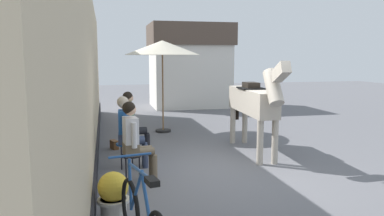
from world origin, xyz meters
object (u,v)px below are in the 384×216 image
object	(u,v)px
seated_visitor_middle	(128,128)
saddled_horse_center	(254,102)
seated_visitor_near	(135,137)
seated_visitor_far	(132,120)
cafe_parasol	(162,48)
flower_planter_near	(113,195)
satchel_bag	(114,145)

from	to	relation	value
seated_visitor_middle	saddled_horse_center	size ratio (longest dim) A/B	0.46
seated_visitor_near	saddled_horse_center	distance (m)	3.03
seated_visitor_middle	seated_visitor_far	xyz separation A→B (m)	(0.15, 0.95, 0.00)
saddled_horse_center	cafe_parasol	world-z (taller)	cafe_parasol
flower_planter_near	cafe_parasol	xyz separation A→B (m)	(1.54, 5.71, 2.03)
seated_visitor_far	cafe_parasol	bearing A→B (deg)	66.61
saddled_horse_center	flower_planter_near	size ratio (longest dim) A/B	4.69
satchel_bag	cafe_parasol	bearing A→B (deg)	121.71
seated_visitor_near	seated_visitor_middle	bearing A→B (deg)	93.65
seated_visitor_far	flower_planter_near	bearing A→B (deg)	-98.51
seated_visitor_near	seated_visitor_far	distance (m)	1.83
seated_visitor_middle	cafe_parasol	bearing A→B (deg)	70.49
cafe_parasol	satchel_bag	size ratio (longest dim) A/B	9.21
seated_visitor_middle	seated_visitor_far	bearing A→B (deg)	81.09
seated_visitor_near	flower_planter_near	bearing A→B (deg)	-105.27
seated_visitor_near	cafe_parasol	world-z (taller)	cafe_parasol
seated_visitor_near	saddled_horse_center	world-z (taller)	saddled_horse_center
seated_visitor_near	cafe_parasol	xyz separation A→B (m)	(1.14, 4.24, 1.59)
seated_visitor_near	seated_visitor_middle	xyz separation A→B (m)	(-0.06, 0.88, 0.00)
saddled_horse_center	seated_visitor_middle	bearing A→B (deg)	-170.65
seated_visitor_middle	cafe_parasol	distance (m)	3.90
saddled_horse_center	satchel_bag	size ratio (longest dim) A/B	10.71
flower_planter_near	satchel_bag	bearing A→B (deg)	88.34
flower_planter_near	satchel_bag	size ratio (longest dim) A/B	2.29
seated_visitor_near	seated_visitor_far	world-z (taller)	same
seated_visitor_near	flower_planter_near	size ratio (longest dim) A/B	2.17
seated_visitor_far	cafe_parasol	world-z (taller)	cafe_parasol
cafe_parasol	seated_visitor_near	bearing A→B (deg)	-104.99
seated_visitor_middle	cafe_parasol	xyz separation A→B (m)	(1.19, 3.36, 1.59)
seated_visitor_near	satchel_bag	size ratio (longest dim) A/B	4.96
satchel_bag	flower_planter_near	bearing A→B (deg)	-21.07
seated_visitor_middle	flower_planter_near	world-z (taller)	seated_visitor_middle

